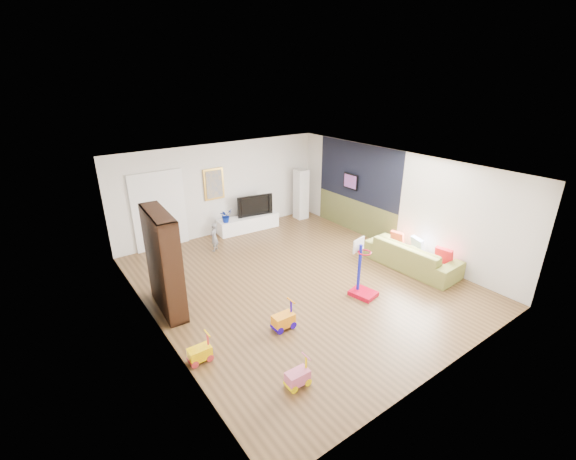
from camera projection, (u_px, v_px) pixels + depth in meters
floor at (298, 280)px, 9.08m from camera, size 6.50×7.50×0.00m
ceiling at (299, 167)px, 8.05m from camera, size 6.50×7.50×0.00m
wall_back at (221, 189)px, 11.37m from camera, size 6.50×0.00×2.70m
wall_front at (451, 303)px, 5.76m from camera, size 6.50×0.00×2.70m
wall_left at (153, 267)px, 6.80m from camera, size 0.00×7.50×2.70m
wall_right at (394, 201)px, 10.33m from camera, size 0.00×7.50×2.70m
navy_accent at (358, 172)px, 11.18m from camera, size 0.01×3.20×1.70m
olive_wainscot at (355, 216)px, 11.69m from camera, size 0.01×3.20×1.00m
doorway at (160, 212)px, 10.42m from camera, size 1.45×0.06×2.10m
painting_back at (214, 184)px, 11.13m from camera, size 0.62×0.06×0.92m
artwork_right at (351, 181)px, 11.41m from camera, size 0.04×0.56×0.46m
media_console at (248, 223)px, 11.89m from camera, size 1.95×0.61×0.45m
tall_cabinet at (301, 194)px, 12.68m from camera, size 0.40×0.40×1.65m
bookshelf at (164, 262)px, 7.62m from camera, size 0.48×1.47×2.12m
sofa at (412, 255)px, 9.54m from camera, size 1.03×2.36×0.68m
basketball_hoop at (365, 269)px, 8.21m from camera, size 0.56×0.63×1.31m
ride_on_yellow at (199, 349)px, 6.44m from camera, size 0.39×0.24×0.51m
ride_on_orange at (283, 316)px, 7.27m from camera, size 0.42×0.27×0.56m
ride_on_pink at (298, 373)px, 5.94m from camera, size 0.38×0.24×0.50m
child at (214, 237)px, 10.45m from camera, size 0.35×0.33×0.80m
tv at (254, 205)px, 11.85m from camera, size 1.14×0.34×0.65m
vase_plant at (226, 216)px, 11.30m from camera, size 0.42×0.39×0.40m
pillow_left at (444, 256)px, 9.08m from camera, size 0.16×0.41×0.40m
pillow_center at (418, 245)px, 9.63m from camera, size 0.22×0.42×0.40m
pillow_right at (397, 238)px, 10.07m from camera, size 0.15×0.36×0.35m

